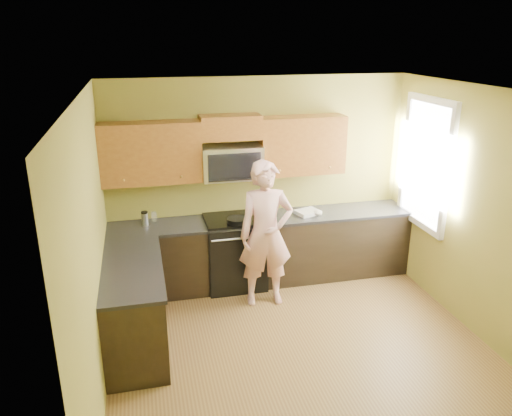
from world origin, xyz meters
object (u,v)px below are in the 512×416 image
object	(u,v)px
butter_tub	(269,220)
travel_mug	(145,225)
frying_pan	(237,222)
stove	(235,252)
microwave	(232,178)
woman	(266,234)

from	to	relation	value
butter_tub	travel_mug	world-z (taller)	travel_mug
frying_pan	travel_mug	xyz separation A→B (m)	(-1.13, 0.25, -0.03)
stove	butter_tub	size ratio (longest dim) A/B	7.55
frying_pan	microwave	bearing A→B (deg)	71.99
butter_tub	travel_mug	size ratio (longest dim) A/B	0.70
stove	microwave	xyz separation A→B (m)	(0.00, 0.12, 0.97)
butter_tub	frying_pan	bearing A→B (deg)	-171.46
travel_mug	woman	bearing A→B (deg)	-23.46
microwave	frying_pan	bearing A→B (deg)	-87.85
frying_pan	butter_tub	distance (m)	0.44
stove	microwave	distance (m)	0.98
microwave	butter_tub	distance (m)	0.73
stove	travel_mug	bearing A→B (deg)	175.59
woman	butter_tub	size ratio (longest dim) A/B	14.42
woman	frying_pan	size ratio (longest dim) A/B	3.93
woman	travel_mug	world-z (taller)	woman
stove	microwave	world-z (taller)	microwave
woman	butter_tub	xyz separation A→B (m)	(0.16, 0.43, 0.01)
stove	woman	size ratio (longest dim) A/B	0.52
microwave	travel_mug	xyz separation A→B (m)	(-1.12, -0.04, -0.53)
travel_mug	stove	bearing A→B (deg)	-4.41
frying_pan	butter_tub	size ratio (longest dim) A/B	3.67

